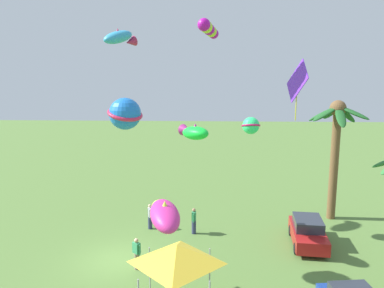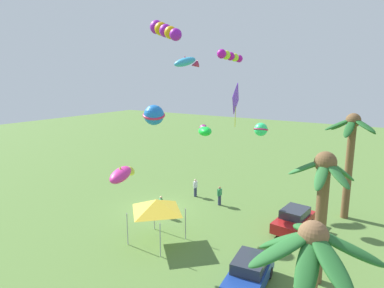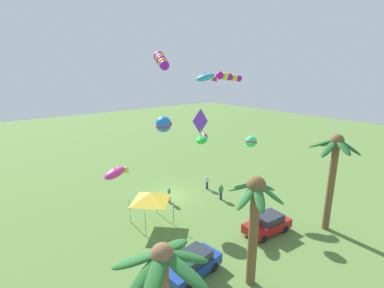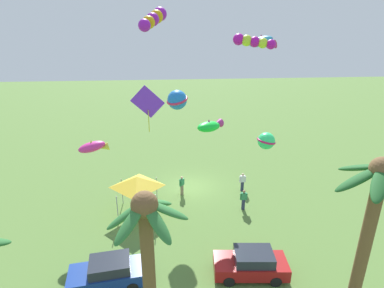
{
  "view_description": "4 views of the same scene",
  "coord_description": "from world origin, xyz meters",
  "px_view_note": "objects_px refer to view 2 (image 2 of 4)",
  "views": [
    {
      "loc": [
        17.99,
        4.63,
        9.4
      ],
      "look_at": [
        -0.01,
        3.8,
        6.12
      ],
      "focal_mm": 35.55,
      "sensor_mm": 36.0,
      "label": 1
    },
    {
      "loc": [
        19.18,
        15.86,
        10.28
      ],
      "look_at": [
        1.15,
        4.1,
        5.95
      ],
      "focal_mm": 30.87,
      "sensor_mm": 36.0,
      "label": 2
    },
    {
      "loc": [
        14.45,
        21.66,
        12.42
      ],
      "look_at": [
        0.23,
        3.87,
        6.33
      ],
      "focal_mm": 26.03,
      "sensor_mm": 36.0,
      "label": 3
    },
    {
      "loc": [
        2.07,
        23.07,
        12.51
      ],
      "look_at": [
        0.34,
        4.43,
        5.54
      ],
      "focal_mm": 28.88,
      "sensor_mm": 36.0,
      "label": 4
    }
  ],
  "objects_px": {
    "parked_car_1": "(249,273)",
    "kite_fish_3": "(205,131)",
    "palm_tree_1": "(311,267)",
    "kite_ball_1": "(154,115)",
    "parked_car_0": "(294,220)",
    "spectator_0": "(195,188)",
    "kite_diamond_0": "(236,99)",
    "kite_tube_6": "(165,30)",
    "kite_fish_2": "(122,174)",
    "kite_fish_4": "(186,62)",
    "kite_ball_5": "(261,129)",
    "palm_tree_2": "(351,144)",
    "palm_tree_0": "(323,192)",
    "spectator_1": "(220,196)",
    "spectator_2": "(161,206)",
    "festival_tent": "(156,205)",
    "kite_tube_7": "(229,56)"
  },
  "relations": [
    {
      "from": "parked_car_0",
      "to": "kite_fish_3",
      "type": "height_order",
      "value": "kite_fish_3"
    },
    {
      "from": "parked_car_0",
      "to": "spectator_0",
      "type": "xyz_separation_m",
      "value": [
        -1.82,
        -9.17,
        0.06
      ]
    },
    {
      "from": "kite_diamond_0",
      "to": "kite_tube_6",
      "type": "bearing_deg",
      "value": -93.76
    },
    {
      "from": "kite_fish_2",
      "to": "kite_ball_5",
      "type": "xyz_separation_m",
      "value": [
        -10.53,
        3.75,
        1.41
      ]
    },
    {
      "from": "festival_tent",
      "to": "kite_fish_2",
      "type": "bearing_deg",
      "value": -2.84
    },
    {
      "from": "kite_diamond_0",
      "to": "parked_car_0",
      "type": "bearing_deg",
      "value": 157.35
    },
    {
      "from": "kite_ball_1",
      "to": "kite_tube_6",
      "type": "height_order",
      "value": "kite_tube_6"
    },
    {
      "from": "parked_car_1",
      "to": "kite_fish_3",
      "type": "distance_m",
      "value": 10.52
    },
    {
      "from": "palm_tree_0",
      "to": "palm_tree_2",
      "type": "height_order",
      "value": "palm_tree_2"
    },
    {
      "from": "spectator_0",
      "to": "kite_tube_7",
      "type": "xyz_separation_m",
      "value": [
        0.92,
        3.52,
        11.03
      ]
    },
    {
      "from": "kite_fish_4",
      "to": "kite_ball_5",
      "type": "height_order",
      "value": "kite_fish_4"
    },
    {
      "from": "parked_car_1",
      "to": "palm_tree_1",
      "type": "bearing_deg",
      "value": 40.07
    },
    {
      "from": "parked_car_1",
      "to": "kite_fish_4",
      "type": "xyz_separation_m",
      "value": [
        -10.68,
        -10.98,
        10.87
      ]
    },
    {
      "from": "kite_diamond_0",
      "to": "spectator_2",
      "type": "bearing_deg",
      "value": -106.2
    },
    {
      "from": "kite_diamond_0",
      "to": "kite_ball_1",
      "type": "distance_m",
      "value": 7.55
    },
    {
      "from": "kite_fish_2",
      "to": "spectator_1",
      "type": "bearing_deg",
      "value": 177.28
    },
    {
      "from": "kite_diamond_0",
      "to": "kite_tube_7",
      "type": "bearing_deg",
      "value": -149.98
    },
    {
      "from": "kite_fish_3",
      "to": "kite_tube_7",
      "type": "distance_m",
      "value": 5.81
    },
    {
      "from": "kite_fish_4",
      "to": "festival_tent",
      "type": "bearing_deg",
      "value": 23.69
    },
    {
      "from": "kite_fish_2",
      "to": "kite_fish_3",
      "type": "height_order",
      "value": "kite_fish_3"
    },
    {
      "from": "palm_tree_0",
      "to": "parked_car_1",
      "type": "distance_m",
      "value": 5.41
    },
    {
      "from": "palm_tree_0",
      "to": "spectator_1",
      "type": "distance_m",
      "value": 11.85
    },
    {
      "from": "spectator_2",
      "to": "kite_fish_2",
      "type": "bearing_deg",
      "value": 19.53
    },
    {
      "from": "spectator_0",
      "to": "parked_car_1",
      "type": "bearing_deg",
      "value": 44.42
    },
    {
      "from": "palm_tree_1",
      "to": "palm_tree_2",
      "type": "relative_size",
      "value": 0.79
    },
    {
      "from": "palm_tree_0",
      "to": "kite_ball_1",
      "type": "distance_m",
      "value": 12.49
    },
    {
      "from": "festival_tent",
      "to": "kite_tube_6",
      "type": "bearing_deg",
      "value": -166.42
    },
    {
      "from": "palm_tree_1",
      "to": "spectator_0",
      "type": "distance_m",
      "value": 19.33
    },
    {
      "from": "palm_tree_1",
      "to": "kite_tube_6",
      "type": "xyz_separation_m",
      "value": [
        -7.18,
        -10.94,
        8.41
      ]
    },
    {
      "from": "palm_tree_1",
      "to": "kite_tube_6",
      "type": "relative_size",
      "value": 2.13
    },
    {
      "from": "kite_fish_3",
      "to": "kite_tube_6",
      "type": "xyz_separation_m",
      "value": [
        3.43,
        -0.85,
        6.56
      ]
    },
    {
      "from": "kite_diamond_0",
      "to": "parked_car_1",
      "type": "bearing_deg",
      "value": 42.06
    },
    {
      "from": "spectator_2",
      "to": "parked_car_1",
      "type": "bearing_deg",
      "value": 64.23
    },
    {
      "from": "kite_tube_6",
      "to": "kite_ball_1",
      "type": "bearing_deg",
      "value": -123.3
    },
    {
      "from": "palm_tree_2",
      "to": "parked_car_0",
      "type": "height_order",
      "value": "palm_tree_2"
    },
    {
      "from": "spectator_0",
      "to": "spectator_2",
      "type": "height_order",
      "value": "same"
    },
    {
      "from": "palm_tree_1",
      "to": "festival_tent",
      "type": "relative_size",
      "value": 2.16
    },
    {
      "from": "kite_diamond_0",
      "to": "palm_tree_2",
      "type": "bearing_deg",
      "value": 153.19
    },
    {
      "from": "palm_tree_2",
      "to": "kite_tube_6",
      "type": "xyz_separation_m",
      "value": [
        8.98,
        -9.74,
        7.48
      ]
    },
    {
      "from": "palm_tree_1",
      "to": "kite_ball_1",
      "type": "height_order",
      "value": "kite_ball_1"
    },
    {
      "from": "kite_fish_2",
      "to": "kite_tube_6",
      "type": "height_order",
      "value": "kite_tube_6"
    },
    {
      "from": "festival_tent",
      "to": "kite_fish_3",
      "type": "bearing_deg",
      "value": 174.75
    },
    {
      "from": "spectator_1",
      "to": "festival_tent",
      "type": "relative_size",
      "value": 0.56
    },
    {
      "from": "kite_fish_4",
      "to": "palm_tree_0",
      "type": "bearing_deg",
      "value": 58.51
    },
    {
      "from": "palm_tree_0",
      "to": "kite_fish_3",
      "type": "distance_m",
      "value": 9.93
    },
    {
      "from": "palm_tree_0",
      "to": "kite_diamond_0",
      "type": "relative_size",
      "value": 2.85
    },
    {
      "from": "kite_fish_2",
      "to": "parked_car_1",
      "type": "bearing_deg",
      "value": 103.43
    },
    {
      "from": "spectator_0",
      "to": "festival_tent",
      "type": "height_order",
      "value": "festival_tent"
    },
    {
      "from": "parked_car_0",
      "to": "kite_tube_7",
      "type": "xyz_separation_m",
      "value": [
        -0.9,
        -5.65,
        11.1
      ]
    },
    {
      "from": "spectator_1",
      "to": "parked_car_1",
      "type": "bearing_deg",
      "value": 36.28
    }
  ]
}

